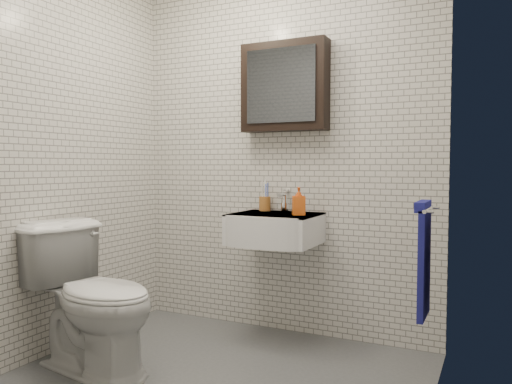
{
  "coord_description": "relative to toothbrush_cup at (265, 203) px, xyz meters",
  "views": [
    {
      "loc": [
        1.37,
        -2.22,
        1.16
      ],
      "look_at": [
        0.07,
        0.45,
        1.01
      ],
      "focal_mm": 35.0,
      "sensor_mm": 36.0,
      "label": 1
    }
  ],
  "objects": [
    {
      "name": "ground",
      "position": [
        0.1,
        -0.94,
        -0.9
      ],
      "size": [
        2.2,
        2.0,
        0.01
      ],
      "primitive_type": "cube",
      "color": "#4E5256",
      "rests_on": "ground"
    },
    {
      "name": "room_shell",
      "position": [
        0.1,
        -0.94,
        0.56
      ],
      "size": [
        2.22,
        2.02,
        2.51
      ],
      "color": "silver",
      "rests_on": "ground"
    },
    {
      "name": "washbasin",
      "position": [
        0.15,
        -0.2,
        -0.15
      ],
      "size": [
        0.55,
        0.5,
        0.2
      ],
      "color": "white",
      "rests_on": "room_shell"
    },
    {
      "name": "faucet",
      "position": [
        0.15,
        -0.0,
        0.01
      ],
      "size": [
        0.06,
        0.2,
        0.15
      ],
      "color": "silver",
      "rests_on": "washbasin"
    },
    {
      "name": "mirror_cabinet",
      "position": [
        0.15,
        -0.01,
        0.79
      ],
      "size": [
        0.6,
        0.15,
        0.6
      ],
      "color": "black",
      "rests_on": "room_shell"
    },
    {
      "name": "towel_rail",
      "position": [
        1.14,
        -0.59,
        -0.18
      ],
      "size": [
        0.09,
        0.3,
        0.58
      ],
      "color": "silver",
      "rests_on": "room_shell"
    },
    {
      "name": "toothbrush_cup",
      "position": [
        0.0,
        0.0,
        0.0
      ],
      "size": [
        0.09,
        0.09,
        0.22
      ],
      "rotation": [
        0.0,
        0.0,
        -0.2
      ],
      "color": "#A8662A",
      "rests_on": "washbasin"
    },
    {
      "name": "soap_bottle",
      "position": [
        0.32,
        -0.18,
        0.03
      ],
      "size": [
        0.11,
        0.11,
        0.18
      ],
      "primitive_type": "imported",
      "rotation": [
        0.0,
        0.0,
        0.45
      ],
      "color": "orange",
      "rests_on": "washbasin"
    },
    {
      "name": "toilet",
      "position": [
        -0.57,
        -1.06,
        -0.48
      ],
      "size": [
        0.89,
        0.6,
        0.84
      ],
      "primitive_type": "imported",
      "rotation": [
        0.0,
        0.0,
        1.4
      ],
      "color": "white",
      "rests_on": "ground"
    }
  ]
}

